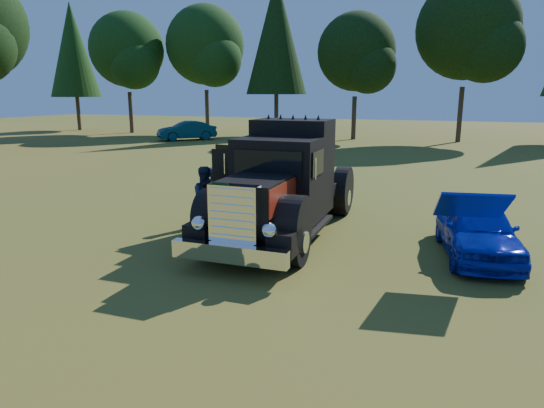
% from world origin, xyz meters
% --- Properties ---
extents(ground, '(120.00, 120.00, 0.00)m').
position_xyz_m(ground, '(0.00, 0.00, 0.00)').
color(ground, '#40591A').
rests_on(ground, ground).
extents(treeline, '(72.10, 24.04, 13.84)m').
position_xyz_m(treeline, '(-1.27, 28.03, 7.65)').
color(treeline, '#2D2116').
rests_on(treeline, ground).
extents(diamond_t_truck, '(3.37, 7.16, 3.00)m').
position_xyz_m(diamond_t_truck, '(-0.70, 1.66, 1.28)').
color(diamond_t_truck, black).
rests_on(diamond_t_truck, ground).
extents(hotrod_coupe, '(2.07, 4.21, 1.89)m').
position_xyz_m(hotrod_coupe, '(4.05, 1.58, 0.65)').
color(hotrod_coupe, '#0720A1').
rests_on(hotrod_coupe, ground).
extents(spectator_near, '(0.45, 0.63, 1.64)m').
position_xyz_m(spectator_near, '(-2.95, 2.15, 0.82)').
color(spectator_near, '#1A2C3E').
rests_on(spectator_near, ground).
extents(spectator_far, '(1.09, 1.11, 1.80)m').
position_xyz_m(spectator_far, '(-2.69, 1.26, 0.90)').
color(spectator_far, '#1D2B44').
rests_on(spectator_far, ground).
extents(distant_teal_car, '(4.37, 4.33, 1.50)m').
position_xyz_m(distant_teal_car, '(-16.40, 24.28, 0.75)').
color(distant_teal_car, '#09383A').
rests_on(distant_teal_car, ground).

